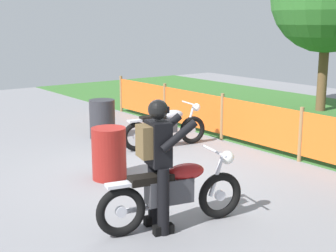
{
  "coord_description": "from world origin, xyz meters",
  "views": [
    {
      "loc": [
        6.62,
        -4.62,
        2.62
      ],
      "look_at": [
        0.34,
        0.1,
        0.9
      ],
      "focal_mm": 51.42,
      "sensor_mm": 36.0,
      "label": 1
    }
  ],
  "objects_px": {
    "motorcycle_lead": "(166,127)",
    "rider_trailing": "(158,158)",
    "spare_drum": "(102,119)",
    "motorcycle_trailing": "(174,192)",
    "oil_drum": "(109,153)"
  },
  "relations": [
    {
      "from": "spare_drum",
      "to": "motorcycle_trailing",
      "type": "bearing_deg",
      "value": -18.99
    },
    {
      "from": "rider_trailing",
      "to": "motorcycle_trailing",
      "type": "bearing_deg",
      "value": 0.51
    },
    {
      "from": "motorcycle_lead",
      "to": "motorcycle_trailing",
      "type": "bearing_deg",
      "value": -115.3
    },
    {
      "from": "motorcycle_lead",
      "to": "rider_trailing",
      "type": "distance_m",
      "value": 4.15
    },
    {
      "from": "spare_drum",
      "to": "motorcycle_lead",
      "type": "bearing_deg",
      "value": 23.37
    },
    {
      "from": "motorcycle_lead",
      "to": "oil_drum",
      "type": "relative_size",
      "value": 2.19
    },
    {
      "from": "motorcycle_lead",
      "to": "rider_trailing",
      "type": "xyz_separation_m",
      "value": [
        3.24,
        -2.53,
        0.51
      ]
    },
    {
      "from": "rider_trailing",
      "to": "oil_drum",
      "type": "relative_size",
      "value": 1.92
    },
    {
      "from": "motorcycle_lead",
      "to": "oil_drum",
      "type": "xyz_separation_m",
      "value": [
        1.09,
        -2.0,
        -0.0
      ]
    },
    {
      "from": "motorcycle_trailing",
      "to": "spare_drum",
      "type": "distance_m",
      "value": 5.1
    },
    {
      "from": "motorcycle_lead",
      "to": "motorcycle_trailing",
      "type": "relative_size",
      "value": 0.96
    },
    {
      "from": "rider_trailing",
      "to": "spare_drum",
      "type": "height_order",
      "value": "rider_trailing"
    },
    {
      "from": "motorcycle_trailing",
      "to": "rider_trailing",
      "type": "height_order",
      "value": "rider_trailing"
    },
    {
      "from": "motorcycle_lead",
      "to": "spare_drum",
      "type": "bearing_deg",
      "value": 123.23
    },
    {
      "from": "motorcycle_lead",
      "to": "spare_drum",
      "type": "distance_m",
      "value": 1.66
    }
  ]
}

